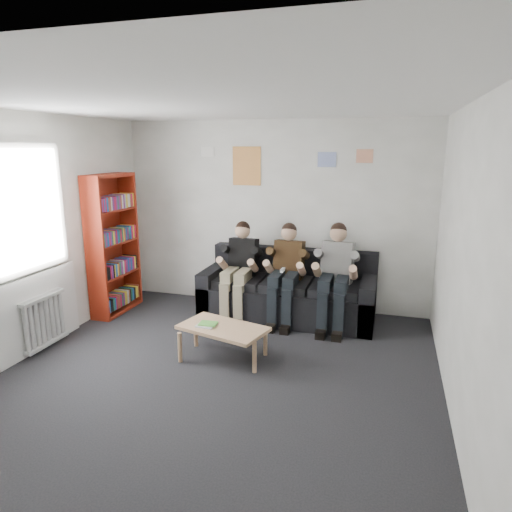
{
  "coord_description": "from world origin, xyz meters",
  "views": [
    {
      "loc": [
        1.63,
        -3.87,
        2.32
      ],
      "look_at": [
        0.09,
        1.3,
        1.02
      ],
      "focal_mm": 32.0,
      "sensor_mm": 36.0,
      "label": 1
    }
  ],
  "objects_px": {
    "bookshelf": "(114,244)",
    "coffee_table": "(223,330)",
    "person_right": "(335,277)",
    "person_middle": "(286,274)",
    "person_left": "(239,270)",
    "sofa": "(288,294)"
  },
  "relations": [
    {
      "from": "sofa",
      "to": "coffee_table",
      "type": "height_order",
      "value": "sofa"
    },
    {
      "from": "coffee_table",
      "to": "person_left",
      "type": "distance_m",
      "value": 1.36
    },
    {
      "from": "person_middle",
      "to": "person_left",
      "type": "bearing_deg",
      "value": -176.76
    },
    {
      "from": "sofa",
      "to": "person_middle",
      "type": "distance_m",
      "value": 0.4
    },
    {
      "from": "coffee_table",
      "to": "bookshelf",
      "type": "bearing_deg",
      "value": 153.27
    },
    {
      "from": "bookshelf",
      "to": "person_right",
      "type": "height_order",
      "value": "bookshelf"
    },
    {
      "from": "sofa",
      "to": "bookshelf",
      "type": "height_order",
      "value": "bookshelf"
    },
    {
      "from": "bookshelf",
      "to": "person_middle",
      "type": "bearing_deg",
      "value": 6.64
    },
    {
      "from": "sofa",
      "to": "person_left",
      "type": "height_order",
      "value": "person_left"
    },
    {
      "from": "person_middle",
      "to": "sofa",
      "type": "bearing_deg",
      "value": 93.32
    },
    {
      "from": "coffee_table",
      "to": "person_left",
      "type": "bearing_deg",
      "value": 100.86
    },
    {
      "from": "person_left",
      "to": "person_middle",
      "type": "xyz_separation_m",
      "value": [
        0.66,
        -0.0,
        0.0
      ]
    },
    {
      "from": "coffee_table",
      "to": "person_right",
      "type": "relative_size",
      "value": 0.7
    },
    {
      "from": "sofa",
      "to": "person_left",
      "type": "relative_size",
      "value": 1.78
    },
    {
      "from": "bookshelf",
      "to": "coffee_table",
      "type": "bearing_deg",
      "value": -26.83
    },
    {
      "from": "sofa",
      "to": "bookshelf",
      "type": "xyz_separation_m",
      "value": [
        -2.42,
        -0.49,
        0.65
      ]
    },
    {
      "from": "sofa",
      "to": "person_middle",
      "type": "relative_size",
      "value": 1.77
    },
    {
      "from": "bookshelf",
      "to": "coffee_table",
      "type": "xyz_separation_m",
      "value": [
        2.01,
        -1.01,
        -0.65
      ]
    },
    {
      "from": "coffee_table",
      "to": "person_middle",
      "type": "height_order",
      "value": "person_middle"
    },
    {
      "from": "sofa",
      "to": "person_right",
      "type": "xyz_separation_m",
      "value": [
        0.66,
        -0.21,
        0.36
      ]
    },
    {
      "from": "person_right",
      "to": "coffee_table",
      "type": "bearing_deg",
      "value": -123.5
    },
    {
      "from": "bookshelf",
      "to": "coffee_table",
      "type": "distance_m",
      "value": 2.34
    }
  ]
}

